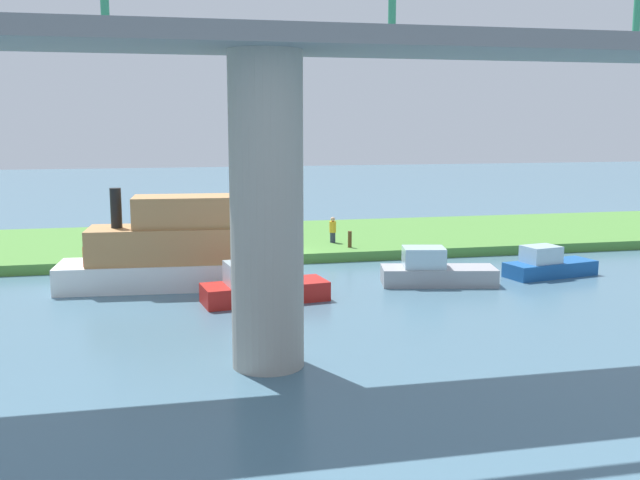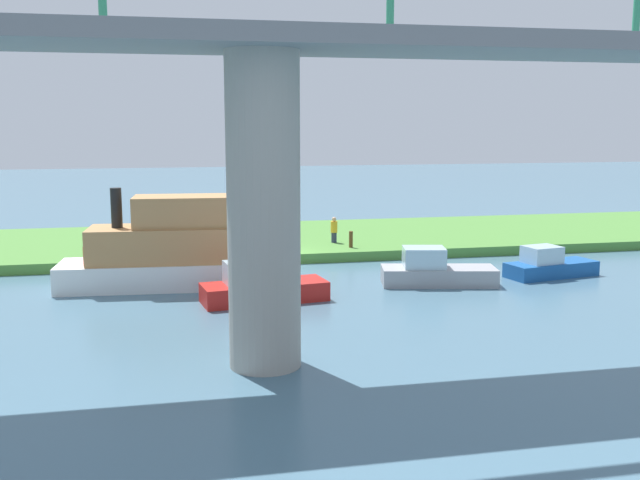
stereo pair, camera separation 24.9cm
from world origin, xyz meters
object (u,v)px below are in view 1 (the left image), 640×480
bridge_pylon (267,213)px  motorboat_white (435,271)px  mooring_post (350,239)px  houseboat_blue (261,287)px  motorboat_red (165,250)px  person_on_bank (333,230)px  riverboat_paddlewheel (548,265)px

bridge_pylon → motorboat_white: size_ratio=1.73×
bridge_pylon → mooring_post: size_ratio=10.43×
houseboat_blue → motorboat_white: size_ratio=0.99×
motorboat_white → mooring_post: bearing=-74.7°
bridge_pylon → motorboat_red: bearing=-76.0°
motorboat_red → motorboat_white: bearing=170.0°
bridge_pylon → person_on_bank: size_ratio=6.36×
riverboat_paddlewheel → motorboat_white: bearing=4.8°
mooring_post → houseboat_blue: size_ratio=0.17×
bridge_pylon → motorboat_white: bridge_pylon is taller
riverboat_paddlewheel → houseboat_blue: bearing=8.3°
mooring_post → riverboat_paddlewheel: riverboat_paddlewheel is taller
person_on_bank → motorboat_white: (-2.43, 8.77, -0.62)m
motorboat_red → houseboat_blue: motorboat_red is taller
bridge_pylon → houseboat_blue: 8.49m
motorboat_red → houseboat_blue: (-3.57, 3.47, -0.99)m
mooring_post → houseboat_blue: (5.81, 8.53, -0.35)m
motorboat_red → riverboat_paddlewheel: size_ratio=1.89×
mooring_post → motorboat_red: size_ratio=0.10×
bridge_pylon → riverboat_paddlewheel: (-14.20, -9.46, -3.91)m
mooring_post → motorboat_red: (9.38, 5.06, 0.64)m
motorboat_red → riverboat_paddlewheel: 17.04m
houseboat_blue → motorboat_white: bearing=-169.2°
mooring_post → motorboat_white: bearing=105.3°
bridge_pylon → motorboat_white: (-8.57, -8.99, -3.84)m
riverboat_paddlewheel → bridge_pylon: bearing=33.7°
mooring_post → houseboat_blue: houseboat_blue is taller
person_on_bank → riverboat_paddlewheel: bearing=134.2°
houseboat_blue → riverboat_paddlewheel: bearing=-171.7°
motorboat_red → houseboat_blue: 5.08m
motorboat_red → motorboat_white: (-11.31, 2.00, -0.99)m
person_on_bank → houseboat_blue: person_on_bank is taller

